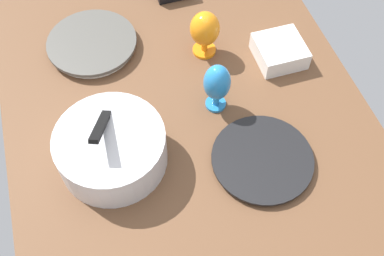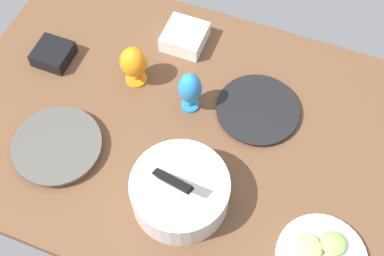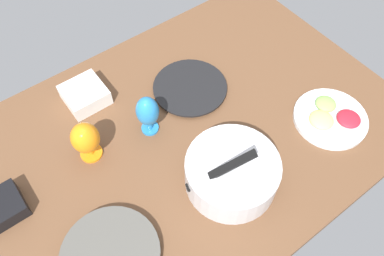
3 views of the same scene
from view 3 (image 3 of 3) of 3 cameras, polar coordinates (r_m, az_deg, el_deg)
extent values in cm
cube|color=brown|center=(135.14, -2.42, -2.14)|extent=(160.00, 104.00, 4.00)
cylinder|color=#4C4C51|center=(145.96, -0.30, 5.80)|extent=(25.51, 25.51, 1.24)
cylinder|color=black|center=(145.20, -0.30, 6.05)|extent=(27.72, 27.72, 0.74)
cylinder|color=silver|center=(118.19, -11.84, -17.94)|extent=(26.21, 26.21, 1.94)
cylinder|color=#4E4C47|center=(116.72, -11.98, -17.72)|extent=(28.49, 28.49, 1.17)
cylinder|color=silver|center=(121.07, 5.86, -6.60)|extent=(29.08, 29.08, 11.35)
cylinder|color=white|center=(118.08, 6.00, -5.83)|extent=(26.18, 26.18, 2.04)
cube|color=black|center=(113.15, 4.18, -6.35)|extent=(20.64, 9.52, 11.98)
cylinder|color=silver|center=(145.75, 19.68, 1.36)|extent=(26.03, 26.03, 1.80)
ellipsoid|color=#F9E072|center=(141.31, 18.53, 1.13)|extent=(8.44, 8.44, 2.81)
ellipsoid|color=red|center=(145.21, 22.08, 1.27)|extent=(8.20, 8.20, 2.34)
ellipsoid|color=#8CC659|center=(146.42, 19.10, 3.39)|extent=(7.35, 7.35, 2.53)
cylinder|color=#267DC3|center=(136.08, -6.19, -0.03)|extent=(6.04, 6.04, 1.00)
cylinder|color=#267DC3|center=(134.33, -6.27, 0.49)|extent=(2.00, 2.00, 3.28)
ellipsoid|color=#267DC3|center=(128.07, -6.58, 2.46)|extent=(7.74, 7.74, 12.22)
cylinder|color=orange|center=(134.20, -14.57, -3.59)|extent=(7.41, 7.41, 1.00)
cylinder|color=orange|center=(132.48, -14.75, -3.13)|extent=(2.00, 2.00, 3.13)
ellipsoid|color=orange|center=(126.51, -15.45, -1.42)|extent=(9.17, 9.17, 11.42)
cube|color=white|center=(146.21, -15.47, 4.73)|extent=(14.39, 14.39, 6.12)
cube|color=#F9E072|center=(144.75, -15.65, 5.21)|extent=(11.80, 11.80, 1.96)
cube|color=black|center=(132.03, -26.10, -10.42)|extent=(12.22, 12.22, 5.15)
cube|color=tan|center=(130.67, -26.37, -10.11)|extent=(10.02, 10.02, 1.65)
camera|label=1|loc=(1.16, 49.33, 43.10)|focal=43.76mm
camera|label=2|loc=(0.76, 98.54, 31.66)|focal=47.36mm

